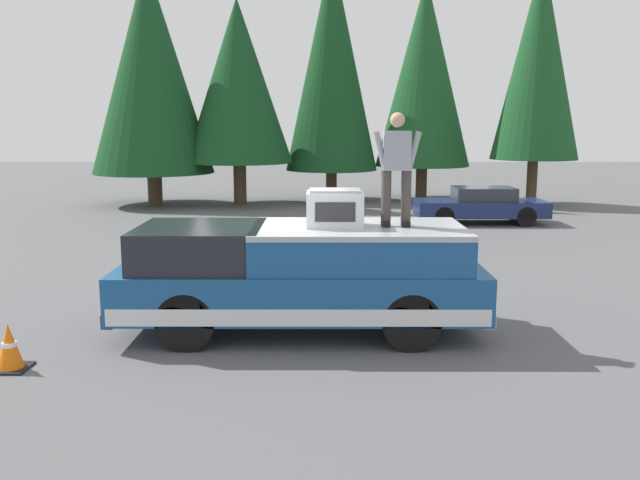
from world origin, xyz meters
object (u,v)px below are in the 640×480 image
at_px(compressor_unit, 335,208).
at_px(parked_car_navy, 481,205).
at_px(person_on_truck_bed, 397,166).
at_px(traffic_cone, 9,348).
at_px(pickup_truck, 301,276).

distance_m(compressor_unit, parked_car_navy, 12.50).
bearing_deg(parked_car_navy, person_on_truck_bed, 160.72).
bearing_deg(person_on_truck_bed, parked_car_navy, -19.28).
bearing_deg(person_on_truck_bed, traffic_cone, 107.71).
bearing_deg(pickup_truck, compressor_unit, -92.58).
bearing_deg(compressor_unit, pickup_truck, 87.42).
xyz_separation_m(person_on_truck_bed, traffic_cone, (-1.66, 5.19, -2.26)).
relative_size(compressor_unit, parked_car_navy, 0.20).
relative_size(person_on_truck_bed, parked_car_navy, 0.41).
distance_m(pickup_truck, parked_car_navy, 12.62).
height_order(person_on_truck_bed, traffic_cone, person_on_truck_bed).
xyz_separation_m(pickup_truck, parked_car_navy, (11.40, -5.42, -0.29)).
bearing_deg(parked_car_navy, pickup_truck, 154.57).
xyz_separation_m(compressor_unit, parked_car_navy, (11.42, -4.90, -1.35)).
distance_m(pickup_truck, person_on_truck_bed, 2.21).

